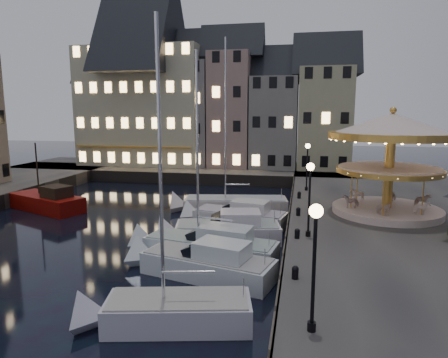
% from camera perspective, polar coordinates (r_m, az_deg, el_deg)
% --- Properties ---
extents(ground, '(160.00, 160.00, 0.00)m').
position_cam_1_polar(ground, '(23.64, -6.24, -10.82)').
color(ground, black).
rests_on(ground, ground).
extents(quay_east, '(16.00, 56.00, 1.30)m').
position_cam_1_polar(quay_east, '(29.08, 25.35, -6.44)').
color(quay_east, '#474442').
rests_on(quay_east, ground).
extents(quay_north, '(44.00, 12.00, 1.30)m').
position_cam_1_polar(quay_north, '(51.83, -5.51, 1.18)').
color(quay_north, '#474442').
rests_on(quay_north, ground).
extents(quaywall_e, '(0.15, 44.00, 1.30)m').
position_cam_1_polar(quaywall_e, '(28.16, 9.29, -6.12)').
color(quaywall_e, '#47423A').
rests_on(quaywall_e, ground).
extents(quaywall_n, '(48.00, 0.15, 1.30)m').
position_cam_1_polar(quaywall_n, '(45.58, -5.25, 0.02)').
color(quaywall_n, '#47423A').
rests_on(quaywall_n, ground).
extents(streetlamp_a, '(0.44, 0.44, 4.17)m').
position_cam_1_polar(streetlamp_a, '(12.83, 12.82, -9.83)').
color(streetlamp_a, black).
rests_on(streetlamp_a, quay_east).
extents(streetlamp_b, '(0.44, 0.44, 4.17)m').
position_cam_1_polar(streetlamp_b, '(22.51, 12.14, -1.39)').
color(streetlamp_b, black).
rests_on(streetlamp_b, quay_east).
extents(streetlamp_c, '(0.44, 0.44, 4.17)m').
position_cam_1_polar(streetlamp_c, '(35.86, 11.82, 2.68)').
color(streetlamp_c, black).
rests_on(streetlamp_c, quay_east).
extents(bollard_a, '(0.30, 0.30, 0.57)m').
position_cam_1_polar(bollard_a, '(17.43, 10.13, -12.92)').
color(bollard_a, black).
rests_on(bollard_a, quay_east).
extents(bollard_b, '(0.30, 0.30, 0.57)m').
position_cam_1_polar(bollard_b, '(22.61, 10.41, -7.60)').
color(bollard_b, black).
rests_on(bollard_b, quay_east).
extents(bollard_c, '(0.30, 0.30, 0.57)m').
position_cam_1_polar(bollard_c, '(27.43, 10.57, -4.53)').
color(bollard_c, black).
rests_on(bollard_c, quay_east).
extents(bollard_d, '(0.30, 0.30, 0.57)m').
position_cam_1_polar(bollard_d, '(32.79, 10.68, -2.21)').
color(bollard_d, black).
rests_on(bollard_d, quay_east).
extents(townhouse_na, '(5.50, 8.00, 12.80)m').
position_cam_1_polar(townhouse_na, '(57.44, -16.24, 8.80)').
color(townhouse_na, tan).
rests_on(townhouse_na, quay_north).
extents(townhouse_nb, '(6.16, 8.00, 13.80)m').
position_cam_1_polar(townhouse_nb, '(55.17, -11.15, 9.51)').
color(townhouse_nb, slate).
rests_on(townhouse_nb, quay_north).
extents(townhouse_nc, '(6.82, 8.00, 14.80)m').
position_cam_1_polar(townhouse_nc, '(53.19, -5.03, 10.19)').
color(townhouse_nc, slate).
rests_on(townhouse_nc, quay_north).
extents(townhouse_nd, '(5.50, 8.00, 15.80)m').
position_cam_1_polar(townhouse_nd, '(51.90, 1.18, 10.79)').
color(townhouse_nd, gray).
rests_on(townhouse_nd, quay_north).
extents(townhouse_ne, '(6.16, 8.00, 12.80)m').
position_cam_1_polar(townhouse_ne, '(51.23, 7.27, 9.05)').
color(townhouse_ne, slate).
rests_on(townhouse_ne, quay_north).
extents(townhouse_nf, '(6.82, 8.00, 13.80)m').
position_cam_1_polar(townhouse_nf, '(51.17, 14.15, 9.40)').
color(townhouse_nf, tan).
rests_on(townhouse_nf, quay_north).
extents(hotel_corner, '(17.60, 9.00, 16.80)m').
position_cam_1_polar(hotel_corner, '(55.17, -11.16, 11.07)').
color(hotel_corner, beige).
rests_on(hotel_corner, quay_north).
extents(motorboat_a, '(6.72, 3.39, 11.06)m').
position_cam_1_polar(motorboat_a, '(16.45, -8.60, -18.40)').
color(motorboat_a, silver).
rests_on(motorboat_a, ground).
extents(motorboat_b, '(7.82, 4.02, 2.15)m').
position_cam_1_polar(motorboat_b, '(20.65, -3.38, -11.97)').
color(motorboat_b, silver).
rests_on(motorboat_b, ground).
extents(motorboat_c, '(8.64, 3.55, 11.43)m').
position_cam_1_polar(motorboat_c, '(23.05, -2.88, -9.52)').
color(motorboat_c, silver).
rests_on(motorboat_c, ground).
extents(motorboat_d, '(7.79, 3.90, 2.15)m').
position_cam_1_polar(motorboat_d, '(25.87, -0.38, -7.44)').
color(motorboat_d, silver).
rests_on(motorboat_d, ground).
extents(motorboat_e, '(7.75, 3.59, 2.15)m').
position_cam_1_polar(motorboat_e, '(29.23, 1.53, -5.43)').
color(motorboat_e, silver).
rests_on(motorboat_e, ground).
extents(motorboat_f, '(9.60, 3.96, 12.70)m').
position_cam_1_polar(motorboat_f, '(33.39, 0.65, -3.71)').
color(motorboat_f, beige).
rests_on(motorboat_f, ground).
extents(red_fishing_boat, '(7.60, 5.01, 5.86)m').
position_cam_1_polar(red_fishing_boat, '(36.65, -23.87, -3.08)').
color(red_fishing_boat, '#6C0905').
rests_on(red_fishing_boat, ground).
extents(carousel, '(8.27, 8.27, 7.24)m').
position_cam_1_polar(carousel, '(29.04, 22.75, 4.60)').
color(carousel, beige).
rests_on(carousel, quay_east).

